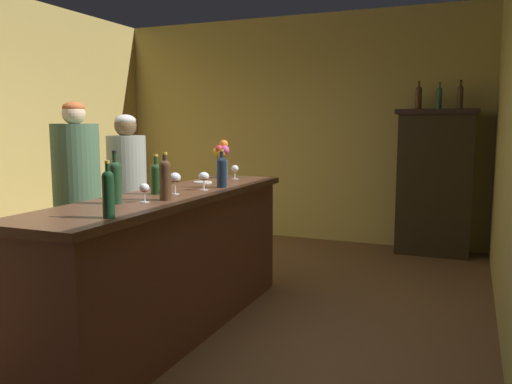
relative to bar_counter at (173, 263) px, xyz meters
name	(u,v)px	position (x,y,z in m)	size (l,w,h in m)	color
floor	(146,326)	(-0.26, 0.02, -0.53)	(9.16, 9.16, 0.00)	brown
wall_back	(294,129)	(-0.26, 3.60, 0.96)	(5.15, 0.12, 2.99)	tan
bar_counter	(173,263)	(0.00, 0.00, 0.00)	(0.65, 2.78, 1.05)	brown
display_cabinet	(435,180)	(1.61, 3.28, 0.37)	(0.92, 0.47, 1.73)	black
wine_bottle_chardonnay	(116,179)	(-0.21, -0.36, 0.65)	(0.07, 0.07, 0.30)	#46341D
wine_bottle_riesling	(115,180)	(-0.06, -0.56, 0.67)	(0.08, 0.08, 0.34)	#1E3C22
wine_bottle_pinot	(165,178)	(0.15, -0.31, 0.67)	(0.08, 0.08, 0.32)	#4B331E
wine_bottle_malbec	(156,177)	(-0.08, -0.07, 0.65)	(0.08, 0.08, 0.29)	#1B3C1B
wine_bottle_merlot	(108,192)	(0.23, -1.00, 0.66)	(0.07, 0.07, 0.31)	#16361D
wine_bottle_rose	(222,171)	(0.18, 0.46, 0.66)	(0.08, 0.08, 0.30)	#182534
wine_glass_front	(144,189)	(0.07, -0.44, 0.61)	(0.06, 0.06, 0.12)	white
wine_glass_mid	(204,177)	(0.12, 0.27, 0.62)	(0.08, 0.08, 0.14)	white
wine_glass_rear	(175,179)	(0.05, -0.02, 0.64)	(0.08, 0.08, 0.16)	white
wine_glass_spare	(235,169)	(0.00, 1.09, 0.61)	(0.07, 0.07, 0.13)	white
flower_arrangement	(222,158)	(-0.16, 1.16, 0.71)	(0.16, 0.14, 0.36)	#3A526A
cheese_plate	(203,182)	(-0.12, 0.70, 0.53)	(0.16, 0.16, 0.01)	white
display_bottle_left	(418,96)	(1.39, 3.28, 1.35)	(0.08, 0.08, 0.35)	#4C2E17
display_bottle_midleft	(439,97)	(1.62, 3.28, 1.34)	(0.06, 0.06, 0.33)	#265332
display_bottle_center	(460,96)	(1.85, 3.28, 1.35)	(0.07, 0.07, 0.33)	#46311E
patron_near_entrance	(128,195)	(-0.93, 0.74, 0.37)	(0.36, 0.36, 1.64)	#979A82
patron_redhead	(77,198)	(-1.01, 0.16, 0.42)	(0.39, 0.39, 1.74)	#AFA891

